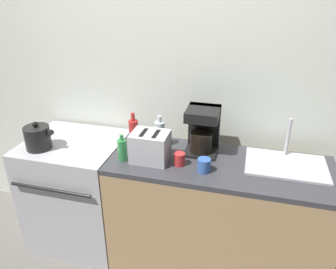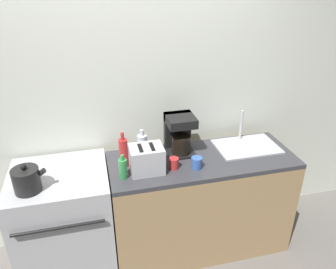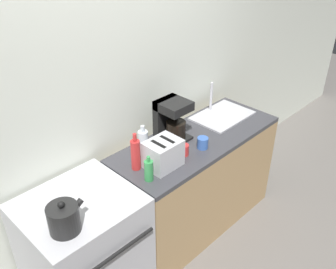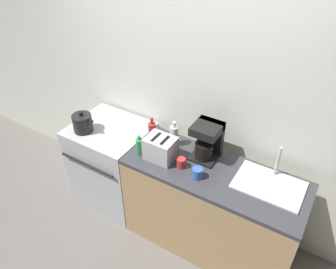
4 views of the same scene
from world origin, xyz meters
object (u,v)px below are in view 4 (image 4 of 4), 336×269
bottle_clear (174,135)px  bottle_red (152,134)px  coffee_maker (207,140)px  toaster (161,148)px  stove (113,163)px  kettle (83,123)px  cup_blue (197,173)px  bottle_green (140,146)px  cup_red (181,163)px

bottle_clear → bottle_red: (-0.16, -0.10, 0.02)m
coffee_maker → toaster: bearing=-144.4°
stove → bottle_clear: (0.66, 0.11, 0.54)m
kettle → toaster: kettle is taller
coffee_maker → bottle_red: 0.49m
bottle_red → cup_blue: bottle_red is taller
stove → kettle: kettle is taller
bottle_green → bottle_red: 0.17m
bottle_green → cup_red: 0.39m
bottle_red → cup_red: bearing=-18.9°
stove → bottle_red: size_ratio=3.21×
toaster → kettle: bearing=-176.8°
toaster → bottle_green: bearing=-165.4°
stove → kettle: 0.58m
coffee_maker → bottle_red: coffee_maker is taller
coffee_maker → bottle_clear: (-0.31, -0.01, -0.07)m
cup_red → cup_blue: size_ratio=0.96×
stove → toaster: toaster is taller
toaster → coffee_maker: bearing=35.6°
bottle_red → cup_red: 0.39m
kettle → bottle_clear: size_ratio=0.95×
kettle → stove: bearing=40.8°
stove → toaster: bearing=-9.1°
stove → toaster: (0.65, -0.10, 0.54)m
toaster → bottle_clear: (0.00, 0.21, -0.00)m
stove → coffee_maker: coffee_maker is taller
kettle → bottle_red: bearing=13.2°
toaster → coffee_maker: size_ratio=0.75×
bottle_green → bottle_red: bearing=80.9°
toaster → stove: bearing=170.9°
bottle_red → bottle_clear: bearing=32.1°
stove → toaster: size_ratio=3.70×
bottle_clear → cup_blue: (0.37, -0.26, -0.06)m
stove → bottle_red: bottle_red is taller
cup_red → bottle_clear: bearing=131.6°
stove → cup_blue: cup_blue is taller
kettle → toaster: 0.83m
kettle → cup_red: 1.03m
cup_blue → kettle: bearing=179.8°
toaster → bottle_clear: size_ratio=1.03×
stove → cup_blue: (1.02, -0.15, 0.49)m
bottle_red → toaster: bearing=-35.5°
stove → bottle_clear: bottle_clear is taller
cup_blue → bottle_green: bearing=179.6°
toaster → cup_red: bearing=-3.4°
cup_red → toaster: bearing=176.6°
kettle → cup_blue: (1.20, -0.00, -0.04)m
toaster → bottle_red: 0.19m
bottle_clear → kettle: bearing=-162.7°
kettle → cup_red: kettle is taller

